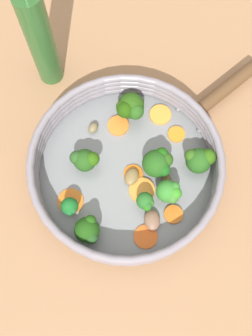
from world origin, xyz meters
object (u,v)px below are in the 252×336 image
(carrot_slice_4, at_px, (146,237))
(carrot_slice_1, at_px, (118,126))
(broccoli_floret_5, at_px, (146,202))
(mushroom_piece_3, at_px, (167,180))
(broccoli_floret_3, at_px, (158,163))
(mushroom_piece_0, at_px, (94,127))
(carrot_slice_3, at_px, (173,214))
(broccoli_floret_2, at_px, (70,206))
(broccoli_floret_0, at_px, (88,230))
(oil_bottle, at_px, (40,38))
(carrot_slice_7, at_px, (133,174))
(broccoli_floret_6, at_px, (130,107))
(carrot_slice_0, at_px, (178,136))
(broccoli_floret_7, at_px, (169,192))
(carrot_slice_5, at_px, (71,201))
(broccoli_floret_1, at_px, (85,160))
(mushroom_piece_2, at_px, (131,177))
(carrot_slice_2, at_px, (142,190))
(skillet, at_px, (126,172))
(broccoli_floret_4, at_px, (200,160))
(carrot_slice_6, at_px, (160,115))
(mushroom_piece_1, at_px, (152,220))

(carrot_slice_4, bearing_deg, carrot_slice_1, -113.85)
(broccoli_floret_5, height_order, mushroom_piece_3, broccoli_floret_5)
(broccoli_floret_3, bearing_deg, carrot_slice_1, -86.94)
(carrot_slice_1, xyz_separation_m, mushroom_piece_0, (0.04, -0.02, 0.00))
(carrot_slice_3, relative_size, broccoli_floret_2, 0.78)
(broccoli_floret_0, height_order, oil_bottle, oil_bottle)
(carrot_slice_1, distance_m, carrot_slice_7, 0.10)
(carrot_slice_7, distance_m, broccoli_floret_2, 0.12)
(broccoli_floret_0, bearing_deg, carrot_slice_3, 155.21)
(broccoli_floret_2, distance_m, oil_bottle, 0.28)
(broccoli_floret_6, height_order, oil_bottle, oil_bottle)
(carrot_slice_4, bearing_deg, carrot_slice_0, -145.58)
(broccoli_floret_0, relative_size, broccoli_floret_6, 0.83)
(broccoli_floret_7, bearing_deg, broccoli_floret_5, -14.82)
(broccoli_floret_7, distance_m, mushroom_piece_3, 0.04)
(carrot_slice_3, bearing_deg, carrot_slice_5, -44.45)
(carrot_slice_4, height_order, broccoli_floret_0, broccoli_floret_0)
(carrot_slice_1, height_order, carrot_slice_5, carrot_slice_1)
(mushroom_piece_3, bearing_deg, carrot_slice_5, -24.64)
(broccoli_floret_6, bearing_deg, broccoli_floret_5, 61.49)
(broccoli_floret_3, xyz_separation_m, oil_bottle, (0.04, -0.28, 0.07))
(broccoli_floret_7, bearing_deg, carrot_slice_3, 68.31)
(mushroom_piece_0, distance_m, oil_bottle, 0.17)
(broccoli_floret_1, xyz_separation_m, mushroom_piece_2, (-0.05, 0.07, -0.02))
(carrot_slice_1, relative_size, broccoli_floret_6, 0.69)
(broccoli_floret_0, distance_m, broccoli_floret_1, 0.12)
(broccoli_floret_7, bearing_deg, broccoli_floret_6, -104.16)
(carrot_slice_2, bearing_deg, broccoli_floret_0, 2.21)
(carrot_slice_4, distance_m, broccoli_floret_2, 0.14)
(skillet, distance_m, carrot_slice_1, 0.09)
(broccoli_floret_4, bearing_deg, broccoli_floret_2, -16.64)
(mushroom_piece_3, bearing_deg, mushroom_piece_2, -42.06)
(carrot_slice_6, bearing_deg, carrot_slice_4, 45.27)
(broccoli_floret_3, bearing_deg, carrot_slice_6, -131.83)
(oil_bottle, bearing_deg, broccoli_floret_4, 107.82)
(broccoli_floret_0, relative_size, mushroom_piece_3, 2.18)
(carrot_slice_5, relative_size, carrot_slice_6, 1.12)
(carrot_slice_6, relative_size, broccoli_floret_3, 0.73)
(mushroom_piece_3, distance_m, oil_bottle, 0.32)
(carrot_slice_7, bearing_deg, broccoli_floret_5, 72.43)
(carrot_slice_1, bearing_deg, carrot_slice_4, 66.15)
(broccoli_floret_2, distance_m, mushroom_piece_2, 0.12)
(carrot_slice_5, distance_m, mushroom_piece_1, 0.14)
(carrot_slice_4, relative_size, broccoli_floret_3, 0.74)
(carrot_slice_5, bearing_deg, broccoli_floret_7, 146.09)
(carrot_slice_5, bearing_deg, mushroom_piece_3, 155.36)
(carrot_slice_4, relative_size, oil_bottle, 0.15)
(broccoli_floret_5, distance_m, mushroom_piece_3, 0.06)
(carrot_slice_5, distance_m, broccoli_floret_1, 0.07)
(carrot_slice_6, distance_m, mushroom_piece_2, 0.13)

